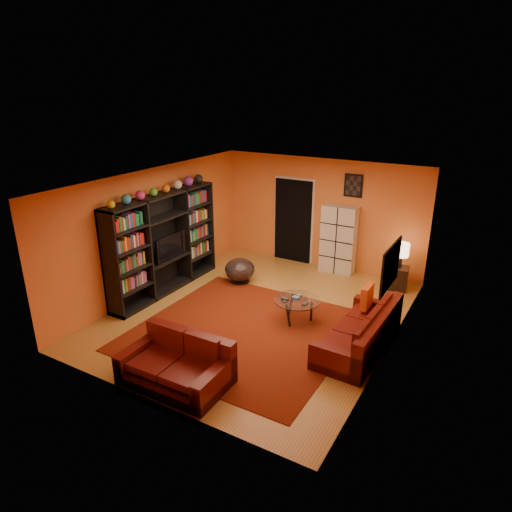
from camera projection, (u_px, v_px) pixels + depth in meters
The scene contains 20 objects.
floor at pixel (258, 314), 8.85m from camera, with size 6.00×6.00×0.00m, color olive.
ceiling at pixel (258, 181), 7.93m from camera, with size 6.00×6.00×0.00m, color white.
wall_back at pixel (321, 213), 10.82m from camera, with size 6.00×6.00×0.00m, color orange.
wall_front at pixel (144, 319), 5.96m from camera, with size 6.00×6.00×0.00m, color orange.
wall_left at pixel (155, 230), 9.56m from camera, with size 6.00×6.00×0.00m, color orange.
wall_right at pixel (395, 278), 7.22m from camera, with size 6.00×6.00×0.00m, color orange.
rug at pixel (244, 331), 8.23m from camera, with size 3.60×3.60×0.01m, color #4F1509.
doorway at pixel (293, 221), 11.21m from camera, with size 0.95×0.10×2.04m, color black.
wall_art_right at pixel (391, 266), 6.88m from camera, with size 0.03×1.00×0.70m, color black.
wall_art_back at pixel (353, 186), 10.18m from camera, with size 0.42×0.03×0.52m, color black.
entertainment_unit at pixel (164, 243), 9.54m from camera, with size 0.45×3.00×2.10m, color black.
tv at pixel (168, 246), 9.58m from camera, with size 0.12×0.91×0.52m, color black.
sofa at pixel (363, 333), 7.59m from camera, with size 0.93×2.13×0.85m.
loveseat at pixel (179, 364), 6.78m from camera, with size 1.59×0.97×0.85m.
throw_pillow at pixel (367, 297), 8.12m from camera, with size 0.12×0.42×0.42m, color #D94C18.
coffee_table at pixel (297, 302), 8.45m from camera, with size 0.87×0.87×0.43m.
storage_cabinet at pixel (338, 239), 10.57m from camera, with size 0.80×0.35×1.60m, color beige.
bowl_chair at pixel (240, 270), 10.17m from camera, with size 0.67×0.67×0.55m.
side_table at pixel (398, 278), 9.85m from camera, with size 0.40×0.40×0.50m, color black.
table_lamp at pixel (401, 250), 9.62m from camera, with size 0.33×0.33×0.54m.
Camera 1 is at (3.90, -6.84, 4.18)m, focal length 32.00 mm.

